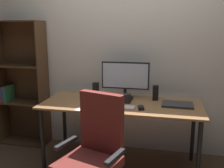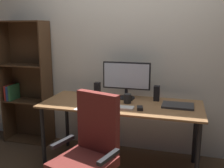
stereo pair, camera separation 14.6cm
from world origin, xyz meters
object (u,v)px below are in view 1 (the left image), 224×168
desk (121,110)px  bookshelf (22,85)px  coffee_mug (127,98)px  office_chair (93,160)px  monitor (125,78)px  keyboard (120,107)px  mouse (141,108)px  speaker_right (156,93)px  laptop (177,104)px  speaker_left (96,90)px

desk → bookshelf: bearing=165.8°
coffee_mug → office_chair: bearing=-101.4°
monitor → keyboard: bearing=-87.3°
mouse → bookshelf: 1.72m
monitor → office_chair: 1.11m
speaker_right → monitor: bearing=178.7°
mouse → office_chair: size_ratio=0.10×
mouse → coffee_mug: 0.26m
desk → mouse: (0.23, -0.17, 0.09)m
laptop → office_chair: office_chair is taller
mouse → desk: bearing=132.0°
keyboard → speaker_right: 0.51m
office_chair → monitor: bearing=101.8°
mouse → office_chair: 0.74m
mouse → bookshelf: bookshelf is taller
keyboard → bookshelf: (-1.43, 0.53, 0.05)m
desk → office_chair: bearing=-97.1°
mouse → bookshelf: size_ratio=0.06×
desk → mouse: 0.30m
laptop → speaker_left: (-0.94, 0.16, 0.07)m
desk → coffee_mug: size_ratio=17.02×
coffee_mug → office_chair: office_chair is taller
laptop → speaker_right: size_ratio=1.88×
keyboard → speaker_right: (0.33, 0.38, 0.08)m
mouse → coffee_mug: size_ratio=0.95×
keyboard → speaker_right: size_ratio=1.71×
laptop → keyboard: bearing=-158.2°
speaker_right → speaker_left: bearing=180.0°
speaker_left → office_chair: 1.06m
desk → speaker_right: size_ratio=10.11×
keyboard → coffee_mug: size_ratio=2.87×
keyboard → mouse: size_ratio=3.02×
monitor → keyboard: size_ratio=1.89×
desk → keyboard: size_ratio=5.93×
office_chair → bookshelf: (-1.31, 1.11, 0.34)m
mouse → laptop: bearing=17.8°
keyboard → laptop: (0.57, 0.22, 0.00)m
laptop → bookshelf: (-2.00, 0.31, 0.05)m
laptop → bookshelf: size_ratio=0.20×
speaker_left → monitor: bearing=1.3°
desk → laptop: laptop is taller
speaker_left → bookshelf: (-1.06, 0.15, -0.02)m
bookshelf → keyboard: bearing=-20.2°
keyboard → office_chair: (-0.12, -0.58, -0.29)m
desk → mouse: size_ratio=17.90×
keyboard → speaker_left: size_ratio=1.71×
coffee_mug → laptop: size_ratio=0.32×
coffee_mug → speaker_right: 0.35m
desk → laptop: bearing=4.1°
desk → office_chair: 0.79m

